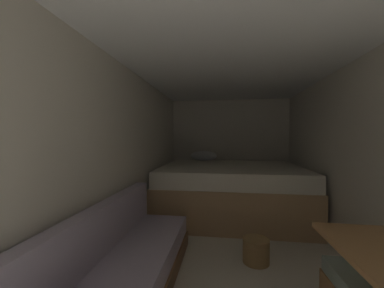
# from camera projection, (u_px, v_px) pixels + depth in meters

# --- Properties ---
(ground_plane) EXTENTS (6.79, 6.79, 0.00)m
(ground_plane) POSITION_uv_depth(u_px,v_px,m) (234.00, 261.00, 2.34)
(ground_plane) COLOR beige
(wall_back) EXTENTS (2.47, 0.05, 2.06)m
(wall_back) POSITION_uv_depth(u_px,v_px,m) (229.00, 149.00, 4.71)
(wall_back) COLOR beige
(wall_back) RESTS_ON ground
(wall_left) EXTENTS (0.05, 4.79, 2.06)m
(wall_left) POSITION_uv_depth(u_px,v_px,m) (123.00, 160.00, 2.48)
(wall_left) COLOR beige
(wall_left) RESTS_ON ground
(wall_right) EXTENTS (0.05, 4.79, 2.06)m
(wall_right) POSITION_uv_depth(u_px,v_px,m) (365.00, 164.00, 2.14)
(wall_right) COLOR beige
(wall_right) RESTS_ON ground
(ceiling_slab) EXTENTS (2.47, 4.79, 0.05)m
(ceiling_slab) POSITION_uv_depth(u_px,v_px,m) (236.00, 58.00, 2.28)
(ceiling_slab) COLOR white
(ceiling_slab) RESTS_ON wall_left
(bed) EXTENTS (2.25, 1.82, 1.01)m
(bed) POSITION_uv_depth(u_px,v_px,m) (230.00, 190.00, 3.76)
(bed) COLOR tan
(bed) RESTS_ON ground
(sofa_left) EXTENTS (0.63, 2.21, 0.73)m
(sofa_left) POSITION_uv_depth(u_px,v_px,m) (116.00, 279.00, 1.66)
(sofa_left) COLOR brown
(sofa_left) RESTS_ON ground
(wicker_basket) EXTENTS (0.27, 0.27, 0.24)m
(wicker_basket) POSITION_uv_depth(u_px,v_px,m) (256.00, 250.00, 2.31)
(wicker_basket) COLOR olive
(wicker_basket) RESTS_ON ground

